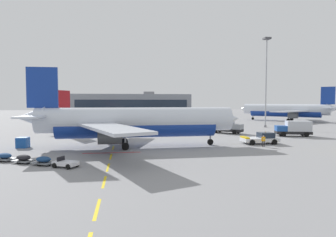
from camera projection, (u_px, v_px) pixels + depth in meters
The scene contains 13 objects.
ground at pixel (221, 135), 61.54m from camera, with size 400.00×400.00×0.00m, color gray.
apron_paint_markings at pixel (116, 138), 56.96m from camera, with size 8.00×98.24×0.01m.
airliner_foreground at pixel (134, 122), 45.56m from camera, with size 34.72×34.62×12.20m.
pushback_tug at pixel (261, 138), 49.35m from camera, with size 6.02×3.24×2.08m.
airliner_mid_left at pixel (286, 110), 107.54m from camera, with size 29.77×28.80×12.22m.
airliner_far_center at pixel (93, 117), 74.14m from camera, with size 24.32×25.80×9.58m.
catering_truck at pixel (294, 128), 60.14m from camera, with size 7.38×4.10×3.14m.
ground_power_truck at pixel (226, 126), 65.78m from camera, with size 6.80×6.48×3.14m.
baggage_train at pixel (34, 159), 33.18m from camera, with size 10.79×7.05×1.14m.
ground_crew_worker at pixel (263, 140), 45.95m from camera, with size 0.70×0.38×1.79m.
uld_cargo_container at pixel (23, 143), 45.07m from camera, with size 1.75×1.71×1.60m.
apron_light_mast_far at pixel (266, 72), 80.24m from camera, with size 1.80×1.80×24.65m.
terminal_satellite at pixel (132, 104), 164.93m from camera, with size 64.01×22.77×12.81m.
Camera 1 is at (19.90, -18.94, 7.11)m, focal length 31.18 mm.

